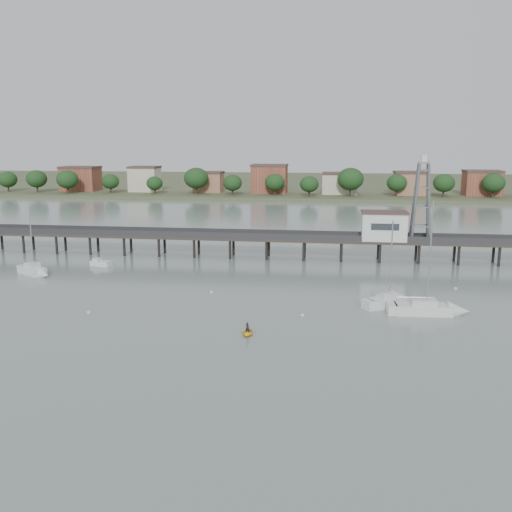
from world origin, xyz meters
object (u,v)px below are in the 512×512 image
Objects in this scene: sailboat_d at (436,310)px; sailboat_b at (36,272)px; sailboat_c at (393,301)px; yellow_dinghy at (247,335)px; pier at (250,238)px; lattice_tower at (422,202)px; white_tender at (101,263)px.

sailboat_d is 1.30× the size of sailboat_b.
yellow_dinghy is at bearing -174.38° from sailboat_c.
pier is 9.59× the size of sailboat_d.
sailboat_d reaches higher than sailboat_b.
sailboat_b is at bearing -163.18° from lattice_tower.
sailboat_d reaches higher than sailboat_c.
sailboat_c is 1.02× the size of sailboat_b.
white_tender reaches higher than yellow_dinghy.
yellow_dinghy is at bearing -157.82° from sailboat_d.
sailboat_c is at bearing 20.62° from sailboat_b.
sailboat_d is at bearing -94.04° from lattice_tower.
sailboat_d is (-2.32, -32.85, -10.47)m from lattice_tower.
sailboat_d is 3.78× the size of white_tender.
sailboat_d is 1.27× the size of sailboat_c.
lattice_tower is at bearing 27.09° from white_tender.
sailboat_d is at bearing -48.39° from pier.
pier is 27.87m from white_tender.
sailboat_d is (29.18, -32.85, -3.16)m from pier.
sailboat_c reaches higher than sailboat_b.
lattice_tower is at bearing 82.44° from sailboat_d.
lattice_tower is 51.90m from yellow_dinghy.
lattice_tower is 1.26× the size of sailboat_c.
yellow_dinghy is (-25.33, -43.92, -11.10)m from lattice_tower.
sailboat_d is at bearing 23.47° from yellow_dinghy.
sailboat_d is 63.65m from sailboat_b.
sailboat_c is at bearing 144.32° from sailboat_d.
sailboat_b is (-57.13, 10.12, 0.00)m from sailboat_c.
sailboat_d is 25.54m from yellow_dinghy.
pier is 12.45× the size of sailboat_b.
sailboat_b is (-62.24, 13.33, 0.02)m from sailboat_d.
pier is at bearing -180.00° from lattice_tower.
pier is at bearing 128.09° from sailboat_d.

